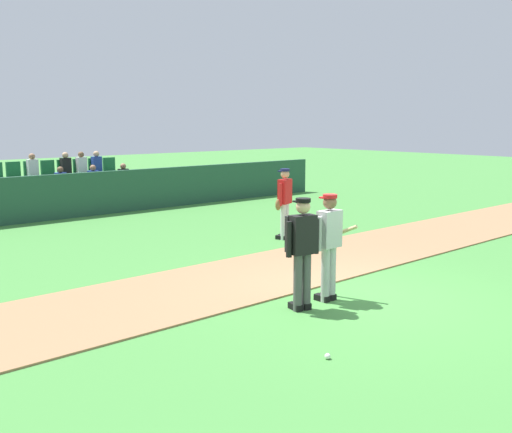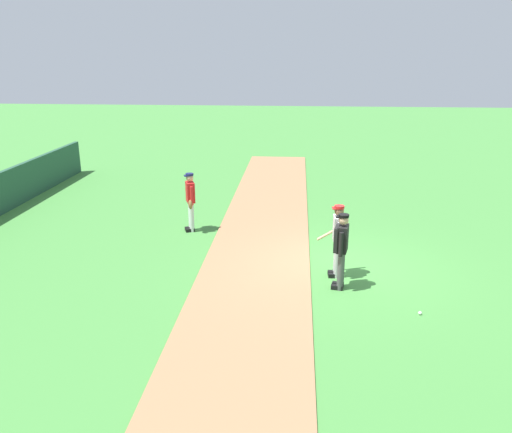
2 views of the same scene
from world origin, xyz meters
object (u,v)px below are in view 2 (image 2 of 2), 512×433
at_px(umpire_home_plate, 341,247).
at_px(runner_red_jersey, 190,200).
at_px(batter_grey_jersey, 338,238).
at_px(baseball, 420,313).

distance_m(umpire_home_plate, runner_red_jersey, 5.48).
xyz_separation_m(batter_grey_jersey, runner_red_jersey, (2.94, 4.09, -0.01)).
relative_size(umpire_home_plate, baseball, 23.78).
bearing_deg(baseball, umpire_home_plate, 54.28).
xyz_separation_m(umpire_home_plate, baseball, (-1.12, -1.56, -0.96)).
height_order(umpire_home_plate, baseball, umpire_home_plate).
bearing_deg(baseball, runner_red_jersey, 50.30).
distance_m(runner_red_jersey, baseball, 7.45).
bearing_deg(umpire_home_plate, runner_red_jersey, 48.90).
xyz_separation_m(runner_red_jersey, baseball, (-4.72, -5.69, -0.93)).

